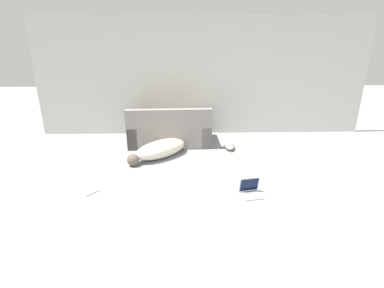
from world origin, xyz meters
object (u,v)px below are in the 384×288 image
Objects in this scene: couch at (170,130)px; book_cream at (89,192)px; laptop_open at (250,189)px; dog at (159,150)px; cat at (229,146)px.

book_cream is (-1.10, -2.07, -0.27)m from couch.
laptop_open reaches higher than book_cream.
dog is at bearing 125.01° from laptop_open.
book_cream is (-0.94, -1.29, -0.14)m from dog.
couch reaches higher than book_cream.
cat is at bearing 36.45° from book_cream.
couch reaches higher than dog.
book_cream is at bearing 59.95° from couch.
dog reaches higher than laptop_open.
laptop_open is 1.23× the size of book_cream.
couch is 0.80m from dog.
laptop_open is (1.27, -2.18, -0.20)m from couch.
cat is 2.15× the size of book_cream.
dog reaches higher than book_cream.
cat is (1.38, 0.42, -0.09)m from dog.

